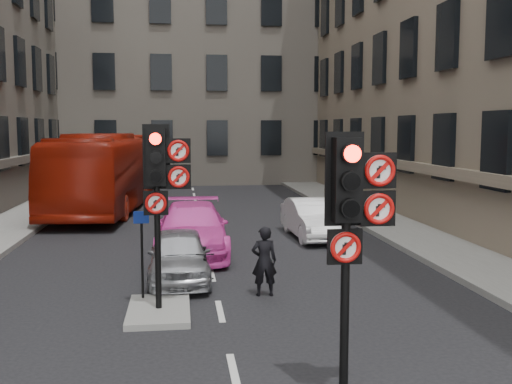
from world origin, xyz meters
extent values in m
cube|color=gray|center=(7.20, 12.00, 0.08)|extent=(3.00, 50.00, 0.16)
cube|color=gray|center=(-1.20, 5.00, 0.06)|extent=(1.20, 2.00, 0.12)
cube|color=#686257|center=(0.00, 38.00, 10.00)|extent=(30.00, 14.00, 20.00)
cylinder|color=black|center=(1.40, 1.00, 1.20)|extent=(0.12, 0.12, 2.40)
cube|color=black|center=(1.40, 1.00, 2.95)|extent=(0.36, 0.28, 1.10)
cube|color=black|center=(1.40, 1.13, 2.95)|extent=(0.52, 0.03, 1.25)
cylinder|color=#FF1407|center=(1.40, 0.76, 3.30)|extent=(0.22, 0.01, 0.22)
cylinder|color=black|center=(1.40, 0.76, 2.95)|extent=(0.22, 0.01, 0.22)
cylinder|color=black|center=(1.40, 0.76, 2.60)|extent=(0.22, 0.01, 0.22)
cube|color=black|center=(1.82, 0.98, 3.07)|extent=(0.47, 0.05, 0.47)
cylinder|color=white|center=(1.82, 0.94, 3.07)|extent=(0.41, 0.02, 0.41)
torus|color=#BF0C0A|center=(1.82, 0.93, 3.07)|extent=(0.41, 0.06, 0.41)
cube|color=#BF0C0A|center=(1.82, 0.92, 3.07)|extent=(0.25, 0.01, 0.25)
cube|color=black|center=(1.82, 0.98, 2.57)|extent=(0.47, 0.05, 0.47)
cylinder|color=white|center=(1.82, 0.94, 2.57)|extent=(0.41, 0.02, 0.41)
torus|color=#BF0C0A|center=(1.82, 0.93, 2.57)|extent=(0.41, 0.06, 0.41)
cube|color=#BF0C0A|center=(1.82, 0.92, 2.57)|extent=(0.25, 0.01, 0.25)
cube|color=black|center=(1.38, 0.98, 2.07)|extent=(0.47, 0.05, 0.47)
cylinder|color=white|center=(1.38, 0.94, 2.07)|extent=(0.41, 0.02, 0.41)
torus|color=#BF0C0A|center=(1.38, 0.93, 2.07)|extent=(0.41, 0.06, 0.41)
cube|color=#BF0C0A|center=(1.38, 0.92, 2.07)|extent=(0.25, 0.01, 0.25)
cylinder|color=black|center=(-1.20, 5.00, 1.32)|extent=(0.12, 0.12, 2.40)
cube|color=black|center=(-1.20, 5.00, 3.07)|extent=(0.36, 0.28, 1.10)
cube|color=black|center=(-1.20, 5.13, 3.07)|extent=(0.52, 0.03, 1.25)
cylinder|color=#FF1407|center=(-1.20, 4.75, 3.42)|extent=(0.22, 0.02, 0.22)
cylinder|color=black|center=(-1.20, 4.75, 3.07)|extent=(0.22, 0.02, 0.22)
cylinder|color=black|center=(-1.20, 4.75, 2.72)|extent=(0.22, 0.02, 0.22)
cube|color=black|center=(-0.78, 4.98, 3.19)|extent=(0.47, 0.05, 0.47)
cylinder|color=white|center=(-0.78, 4.94, 3.19)|extent=(0.41, 0.02, 0.41)
torus|color=#BF0C0A|center=(-0.78, 4.92, 3.19)|extent=(0.41, 0.06, 0.41)
cube|color=#BF0C0A|center=(-0.78, 4.92, 3.19)|extent=(0.25, 0.02, 0.25)
cube|color=black|center=(-0.78, 4.98, 2.69)|extent=(0.47, 0.05, 0.47)
cylinder|color=white|center=(-0.78, 4.94, 2.69)|extent=(0.41, 0.02, 0.41)
torus|color=#BF0C0A|center=(-0.78, 4.92, 2.69)|extent=(0.41, 0.06, 0.41)
cube|color=#BF0C0A|center=(-0.78, 4.92, 2.69)|extent=(0.25, 0.02, 0.25)
cube|color=black|center=(-1.22, 4.98, 2.19)|extent=(0.47, 0.05, 0.47)
cylinder|color=white|center=(-1.22, 4.94, 2.19)|extent=(0.41, 0.02, 0.41)
torus|color=#BF0C0A|center=(-1.22, 4.92, 2.19)|extent=(0.41, 0.06, 0.41)
cube|color=#BF0C0A|center=(-1.22, 4.92, 2.19)|extent=(0.25, 0.02, 0.25)
imported|color=#9FA1A6|center=(-0.80, 7.55, 0.61)|extent=(1.45, 3.57, 1.21)
imported|color=white|center=(3.58, 12.61, 0.64)|extent=(1.50, 3.95, 1.28)
imported|color=#F247BB|center=(-0.43, 10.54, 0.72)|extent=(2.12, 5.01, 1.44)
imported|color=maroon|center=(-3.96, 20.24, 1.69)|extent=(3.77, 12.33, 3.38)
imported|color=black|center=(-0.22, 6.88, 0.44)|extent=(0.45, 1.49, 0.89)
imported|color=black|center=(1.03, 6.00, 0.76)|extent=(0.56, 0.37, 1.52)
cylinder|color=black|center=(-1.55, 5.75, 1.01)|extent=(0.05, 0.05, 1.78)
cube|color=navy|center=(-1.55, 5.71, 1.81)|extent=(0.31, 0.05, 0.25)
camera|label=1|loc=(-0.76, -6.54, 3.62)|focal=42.00mm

